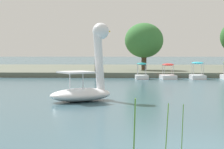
# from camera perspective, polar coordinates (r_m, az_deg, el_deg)

# --- Properties ---
(shore_bank_far) EXTENTS (112.77, 26.45, 0.47)m
(shore_bank_far) POSITION_cam_1_polar(r_m,az_deg,el_deg) (48.91, 4.37, 0.74)
(shore_bank_far) COLOR #5B6051
(shore_bank_far) RESTS_ON ground_plane
(swan_boat) EXTENTS (3.47, 3.14, 3.68)m
(swan_boat) POSITION_cam_1_polar(r_m,az_deg,el_deg) (18.36, -3.89, -1.08)
(swan_boat) COLOR white
(swan_boat) RESTS_ON ground_plane
(pedal_boat_teal) EXTENTS (1.16, 1.86, 1.43)m
(pedal_boat_teal) POSITION_cam_1_polar(r_m,az_deg,el_deg) (34.23, 4.32, 0.03)
(pedal_boat_teal) COLOR white
(pedal_boat_teal) RESTS_ON ground_plane
(pedal_boat_red) EXTENTS (1.40, 2.21, 1.35)m
(pedal_boat_red) POSITION_cam_1_polar(r_m,az_deg,el_deg) (34.54, 8.14, -0.00)
(pedal_boat_red) COLOR white
(pedal_boat_red) RESTS_ON ground_plane
(pedal_boat_cyan) EXTENTS (1.19, 2.22, 1.50)m
(pedal_boat_cyan) POSITION_cam_1_polar(r_m,az_deg,el_deg) (34.84, 12.31, 0.09)
(pedal_boat_cyan) COLOR white
(pedal_boat_cyan) RESTS_ON ground_plane
(tree_sapling_by_fence) EXTENTS (5.74, 5.74, 4.97)m
(tree_sapling_by_fence) POSITION_cam_1_polar(r_m,az_deg,el_deg) (41.67, 4.67, 4.94)
(tree_sapling_by_fence) COLOR #423323
(tree_sapling_by_fence) RESTS_ON shore_bank_far
(person_on_path) EXTENTS (0.31, 0.31, 1.65)m
(person_on_path) POSITION_cam_1_polar(r_m,az_deg,el_deg) (37.51, -2.30, 1.73)
(person_on_path) COLOR black
(person_on_path) RESTS_ON shore_bank_far
(reed_clump_foreground) EXTENTS (4.01, 1.65, 1.54)m
(reed_clump_foreground) POSITION_cam_1_polar(r_m,az_deg,el_deg) (9.24, 15.52, -6.83)
(reed_clump_foreground) COLOR #568E38
(reed_clump_foreground) RESTS_ON ground_plane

